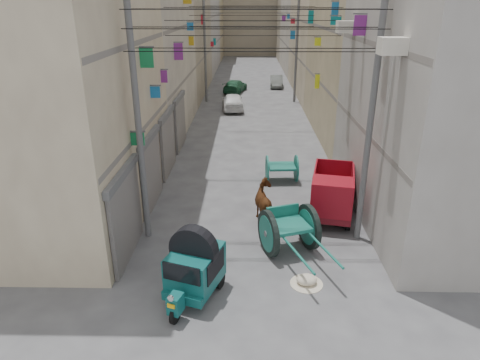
{
  "coord_description": "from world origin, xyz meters",
  "views": [
    {
      "loc": [
        -0.18,
        -6.92,
        7.44
      ],
      "look_at": [
        -0.43,
        6.5,
        1.9
      ],
      "focal_mm": 32.0,
      "sensor_mm": 36.0,
      "label": 1
    }
  ],
  "objects_px": {
    "distant_car_white": "(233,101)",
    "second_cart": "(282,168)",
    "distant_car_green": "(235,86)",
    "feed_sack": "(307,280)",
    "horse": "(267,204)",
    "distant_car_grey": "(276,81)",
    "mini_truck": "(332,197)",
    "tonga_cart": "(289,229)",
    "auto_rickshaw": "(194,266)"
  },
  "relations": [
    {
      "from": "feed_sack",
      "to": "auto_rickshaw",
      "type": "bearing_deg",
      "value": -169.82
    },
    {
      "from": "mini_truck",
      "to": "feed_sack",
      "type": "distance_m",
      "value": 4.37
    },
    {
      "from": "mini_truck",
      "to": "second_cart",
      "type": "relative_size",
      "value": 2.43
    },
    {
      "from": "horse",
      "to": "auto_rickshaw",
      "type": "bearing_deg",
      "value": 48.56
    },
    {
      "from": "horse",
      "to": "distant_car_grey",
      "type": "xyz_separation_m",
      "value": [
        2.0,
        27.71,
        -0.21
      ]
    },
    {
      "from": "second_cart",
      "to": "feed_sack",
      "type": "xyz_separation_m",
      "value": [
        0.19,
        -7.69,
        -0.5
      ]
    },
    {
      "from": "mini_truck",
      "to": "distant_car_green",
      "type": "xyz_separation_m",
      "value": [
        -4.29,
        24.7,
        -0.33
      ]
    },
    {
      "from": "tonga_cart",
      "to": "distant_car_green",
      "type": "bearing_deg",
      "value": 75.8
    },
    {
      "from": "horse",
      "to": "distant_car_green",
      "type": "xyz_separation_m",
      "value": [
        -1.9,
        25.09,
        -0.2
      ]
    },
    {
      "from": "auto_rickshaw",
      "to": "feed_sack",
      "type": "distance_m",
      "value": 3.27
    },
    {
      "from": "distant_car_white",
      "to": "distant_car_green",
      "type": "relative_size",
      "value": 0.99
    },
    {
      "from": "tonga_cart",
      "to": "feed_sack",
      "type": "relative_size",
      "value": 6.07
    },
    {
      "from": "horse",
      "to": "distant_car_white",
      "type": "distance_m",
      "value": 18.12
    },
    {
      "from": "tonga_cart",
      "to": "horse",
      "type": "relative_size",
      "value": 2.0
    },
    {
      "from": "distant_car_green",
      "to": "horse",
      "type": "bearing_deg",
      "value": 107.48
    },
    {
      "from": "auto_rickshaw",
      "to": "tonga_cart",
      "type": "xyz_separation_m",
      "value": [
        2.74,
        2.35,
        -0.16
      ]
    },
    {
      "from": "auto_rickshaw",
      "to": "distant_car_green",
      "type": "bearing_deg",
      "value": 108.54
    },
    {
      "from": "second_cart",
      "to": "feed_sack",
      "type": "bearing_deg",
      "value": -91.56
    },
    {
      "from": "tonga_cart",
      "to": "second_cart",
      "type": "bearing_deg",
      "value": 68.59
    },
    {
      "from": "tonga_cart",
      "to": "distant_car_white",
      "type": "height_order",
      "value": "tonga_cart"
    },
    {
      "from": "feed_sack",
      "to": "horse",
      "type": "distance_m",
      "value": 3.87
    },
    {
      "from": "tonga_cart",
      "to": "mini_truck",
      "type": "xyz_separation_m",
      "value": [
        1.77,
        2.28,
        0.09
      ]
    },
    {
      "from": "mini_truck",
      "to": "horse",
      "type": "height_order",
      "value": "mini_truck"
    },
    {
      "from": "tonga_cart",
      "to": "distant_car_green",
      "type": "height_order",
      "value": "tonga_cart"
    },
    {
      "from": "second_cart",
      "to": "distant_car_grey",
      "type": "height_order",
      "value": "second_cart"
    },
    {
      "from": "mini_truck",
      "to": "second_cart",
      "type": "bearing_deg",
      "value": 125.73
    },
    {
      "from": "feed_sack",
      "to": "distant_car_grey",
      "type": "relative_size",
      "value": 0.18
    },
    {
      "from": "auto_rickshaw",
      "to": "distant_car_white",
      "type": "xyz_separation_m",
      "value": [
        0.26,
        22.28,
        -0.31
      ]
    },
    {
      "from": "mini_truck",
      "to": "distant_car_grey",
      "type": "bearing_deg",
      "value": 102.96
    },
    {
      "from": "auto_rickshaw",
      "to": "tonga_cart",
      "type": "relative_size",
      "value": 0.67
    },
    {
      "from": "auto_rickshaw",
      "to": "distant_car_grey",
      "type": "height_order",
      "value": "auto_rickshaw"
    },
    {
      "from": "mini_truck",
      "to": "distant_car_white",
      "type": "xyz_separation_m",
      "value": [
        -4.25,
        17.64,
        -0.24
      ]
    },
    {
      "from": "mini_truck",
      "to": "feed_sack",
      "type": "bearing_deg",
      "value": -96.67
    },
    {
      "from": "distant_car_white",
      "to": "distant_car_grey",
      "type": "distance_m",
      "value": 10.42
    },
    {
      "from": "tonga_cart",
      "to": "auto_rickshaw",
      "type": "bearing_deg",
      "value": -158.84
    },
    {
      "from": "mini_truck",
      "to": "distant_car_white",
      "type": "height_order",
      "value": "mini_truck"
    },
    {
      "from": "tonga_cart",
      "to": "horse",
      "type": "bearing_deg",
      "value": 88.5
    },
    {
      "from": "second_cart",
      "to": "distant_car_green",
      "type": "relative_size",
      "value": 0.38
    },
    {
      "from": "second_cart",
      "to": "distant_car_white",
      "type": "bearing_deg",
      "value": 97.84
    },
    {
      "from": "feed_sack",
      "to": "distant_car_white",
      "type": "distance_m",
      "value": 21.91
    },
    {
      "from": "horse",
      "to": "distant_car_white",
      "type": "height_order",
      "value": "horse"
    },
    {
      "from": "auto_rickshaw",
      "to": "distant_car_green",
      "type": "distance_m",
      "value": 29.35
    },
    {
      "from": "distant_car_grey",
      "to": "distant_car_white",
      "type": "bearing_deg",
      "value": -109.66
    },
    {
      "from": "second_cart",
      "to": "distant_car_white",
      "type": "distance_m",
      "value": 14.29
    },
    {
      "from": "second_cart",
      "to": "distant_car_green",
      "type": "distance_m",
      "value": 21.27
    },
    {
      "from": "distant_car_white",
      "to": "second_cart",
      "type": "bearing_deg",
      "value": 95.68
    },
    {
      "from": "horse",
      "to": "distant_car_grey",
      "type": "bearing_deg",
      "value": -109.07
    },
    {
      "from": "mini_truck",
      "to": "feed_sack",
      "type": "relative_size",
      "value": 5.96
    },
    {
      "from": "feed_sack",
      "to": "horse",
      "type": "xyz_separation_m",
      "value": [
        -1.0,
        3.69,
        0.61
      ]
    },
    {
      "from": "feed_sack",
      "to": "distant_car_grey",
      "type": "distance_m",
      "value": 31.42
    }
  ]
}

